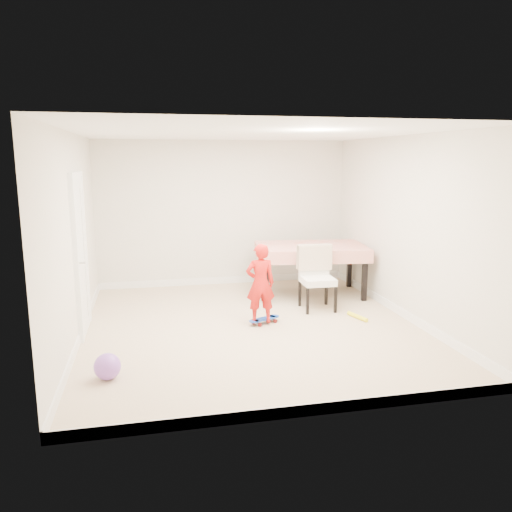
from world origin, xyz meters
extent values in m
plane|color=tan|center=(0.00, 0.00, 0.00)|extent=(5.00, 5.00, 0.00)
cube|color=white|center=(0.00, 0.00, 2.58)|extent=(4.50, 5.00, 0.04)
cube|color=beige|center=(0.00, 2.48, 1.30)|extent=(4.50, 0.04, 2.60)
cube|color=beige|center=(0.00, -2.48, 1.30)|extent=(4.50, 0.04, 2.60)
cube|color=beige|center=(-2.23, 0.00, 1.30)|extent=(0.04, 5.00, 2.60)
cube|color=beige|center=(2.23, 0.00, 1.30)|extent=(0.04, 5.00, 2.60)
cube|color=white|center=(-2.22, 0.30, 1.02)|extent=(0.11, 0.94, 2.11)
cube|color=white|center=(0.00, 2.49, 0.06)|extent=(4.50, 0.02, 0.12)
cube|color=white|center=(0.00, -2.49, 0.06)|extent=(4.50, 0.02, 0.12)
cube|color=white|center=(-2.24, 0.00, 0.06)|extent=(0.02, 5.00, 0.12)
cube|color=white|center=(2.24, 0.00, 0.06)|extent=(0.02, 5.00, 0.12)
imported|color=red|center=(0.13, 0.06, 0.55)|extent=(0.40, 0.27, 1.11)
sphere|color=#8E53C7|center=(-1.82, -1.32, 0.14)|extent=(0.28, 0.28, 0.28)
cylinder|color=#FFF61A|center=(1.56, 0.02, 0.03)|extent=(0.17, 0.40, 0.06)
camera|label=1|loc=(-1.33, -6.42, 2.27)|focal=35.00mm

